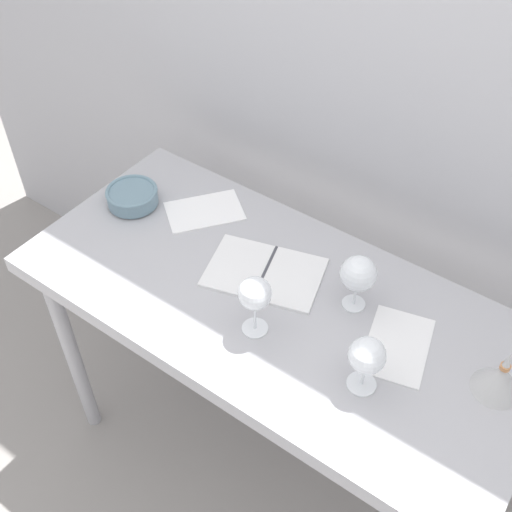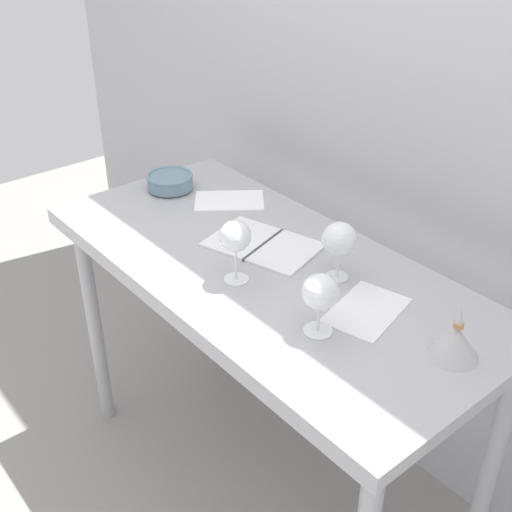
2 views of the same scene
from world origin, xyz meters
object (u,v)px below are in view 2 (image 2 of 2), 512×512
object	(u,v)px
wine_glass_far_right	(339,241)
tasting_bowl	(170,181)
wine_glass_near_center	(235,238)
wine_glass_near_right	(320,294)
tasting_sheet_lower	(366,310)
open_notebook	(264,245)
tasting_sheet_upper	(229,200)
decanter_funnel	(455,341)

from	to	relation	value
wine_glass_far_right	tasting_bowl	size ratio (longest dim) A/B	1.04
wine_glass_near_center	wine_glass_far_right	bearing A→B (deg)	53.18
wine_glass_far_right	tasting_bowl	xyz separation A→B (m)	(-0.75, -0.04, -0.08)
wine_glass_near_right	tasting_sheet_lower	world-z (taller)	wine_glass_near_right
open_notebook	tasting_sheet_lower	world-z (taller)	open_notebook
wine_glass_near_right	wine_glass_near_center	xyz separation A→B (m)	(-0.30, -0.01, 0.02)
wine_glass_far_right	tasting_sheet_upper	xyz separation A→B (m)	(-0.55, 0.06, -0.11)
wine_glass_near_right	tasting_sheet_upper	bearing A→B (deg)	158.88
wine_glass_near_center	wine_glass_far_right	distance (m)	0.27
decanter_funnel	wine_glass_near_right	bearing A→B (deg)	-146.43
wine_glass_near_right	tasting_sheet_lower	xyz separation A→B (m)	(0.02, 0.15, -0.11)
tasting_bowl	wine_glass_far_right	bearing A→B (deg)	3.09
wine_glass_near_center	tasting_bowl	xyz separation A→B (m)	(-0.58, 0.18, -0.10)
wine_glass_far_right	tasting_sheet_lower	distance (m)	0.20
open_notebook	wine_glass_far_right	bearing A→B (deg)	-6.39
tasting_sheet_lower	wine_glass_near_right	bearing A→B (deg)	-111.21
wine_glass_far_right	tasting_bowl	bearing A→B (deg)	-176.91
wine_glass_near_center	open_notebook	distance (m)	0.23
tasting_sheet_upper	wine_glass_near_center	bearing A→B (deg)	1.93
wine_glass_far_right	open_notebook	world-z (taller)	wine_glass_far_right
tasting_sheet_lower	tasting_bowl	world-z (taller)	tasting_bowl
open_notebook	tasting_bowl	size ratio (longest dim) A/B	2.29
wine_glass_near_right	tasting_sheet_upper	distance (m)	0.74
tasting_sheet_lower	decanter_funnel	xyz separation A→B (m)	(0.24, 0.02, 0.04)
wine_glass_near_center	tasting_bowl	world-z (taller)	wine_glass_near_center
wine_glass_near_center	wine_glass_far_right	world-z (taller)	wine_glass_near_center
wine_glass_far_right	tasting_bowl	world-z (taller)	wine_glass_far_right
wine_glass_near_right	wine_glass_near_center	size ratio (longest dim) A/B	0.89
wine_glass_far_right	tasting_sheet_lower	xyz separation A→B (m)	(0.16, -0.05, -0.11)
open_notebook	tasting_sheet_upper	world-z (taller)	open_notebook
tasting_sheet_upper	decanter_funnel	world-z (taller)	decanter_funnel
tasting_sheet_upper	tasting_bowl	world-z (taller)	tasting_bowl
tasting_bowl	open_notebook	bearing A→B (deg)	-0.52
wine_glass_near_right	wine_glass_far_right	distance (m)	0.25
wine_glass_near_right	open_notebook	size ratio (longest dim) A/B	0.44
wine_glass_near_right	decanter_funnel	distance (m)	0.32
wine_glass_near_center	tasting_sheet_lower	xyz separation A→B (m)	(0.32, 0.16, -0.13)
open_notebook	tasting_sheet_lower	bearing A→B (deg)	-17.75
decanter_funnel	open_notebook	bearing A→B (deg)	-178.98
open_notebook	wine_glass_near_center	bearing A→B (deg)	-78.93
tasting_bowl	tasting_sheet_upper	bearing A→B (deg)	26.97
wine_glass_far_right	open_notebook	distance (m)	0.28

